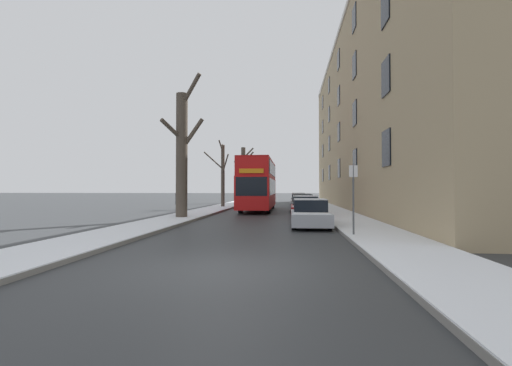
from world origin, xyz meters
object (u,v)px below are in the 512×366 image
(double_decker_bus, at_px, (258,183))
(street_sign_post, at_px, (353,196))
(bare_tree_left_2, at_px, (244,173))
(parked_car_0, at_px, (310,214))
(parked_car_4, at_px, (298,199))
(pedestrian_left_sidewalk, at_px, (179,202))
(bare_tree_left_0, at_px, (182,153))
(parked_car_2, at_px, (302,203))
(parked_car_3, at_px, (300,201))
(parked_car_1, at_px, (305,207))
(bare_tree_left_1, at_px, (223,173))

(double_decker_bus, height_order, street_sign_post, double_decker_bus)
(bare_tree_left_2, relative_size, parked_car_0, 1.87)
(double_decker_bus, distance_m, parked_car_4, 12.00)
(bare_tree_left_2, relative_size, street_sign_post, 2.79)
(parked_car_4, relative_size, pedestrian_left_sidewalk, 2.16)
(street_sign_post, bearing_deg, bare_tree_left_2, 104.49)
(double_decker_bus, relative_size, parked_car_4, 2.74)
(double_decker_bus, bearing_deg, pedestrian_left_sidewalk, -119.33)
(bare_tree_left_0, xyz_separation_m, parked_car_0, (7.63, -3.51, -3.48))
(parked_car_0, height_order, parked_car_4, parked_car_4)
(bare_tree_left_2, xyz_separation_m, parked_car_2, (7.49, -18.84, -3.46))
(bare_tree_left_0, height_order, parked_car_3, bare_tree_left_0)
(double_decker_bus, xyz_separation_m, parked_car_2, (3.72, -0.85, -1.76))
(parked_car_0, relative_size, parked_car_1, 0.92)
(bare_tree_left_2, xyz_separation_m, parked_car_1, (7.49, -24.83, -3.48))
(bare_tree_left_2, bearing_deg, double_decker_bus, -78.15)
(parked_car_2, height_order, pedestrian_left_sidewalk, pedestrian_left_sidewalk)
(double_decker_bus, bearing_deg, bare_tree_left_0, -113.41)
(bare_tree_left_0, height_order, parked_car_2, bare_tree_left_0)
(pedestrian_left_sidewalk, bearing_deg, double_decker_bus, -15.49)
(parked_car_0, distance_m, parked_car_2, 11.69)
(bare_tree_left_0, xyz_separation_m, parked_car_1, (7.63, 2.18, -3.45))
(parked_car_0, bearing_deg, bare_tree_left_0, 155.29)
(parked_car_0, bearing_deg, parked_car_2, 90.00)
(bare_tree_left_0, bearing_deg, bare_tree_left_2, 89.71)
(parked_car_4, bearing_deg, parked_car_2, -90.00)
(parked_car_4, distance_m, pedestrian_left_sidewalk, 20.91)
(parked_car_3, relative_size, pedestrian_left_sidewalk, 2.41)
(bare_tree_left_0, relative_size, pedestrian_left_sidewalk, 4.80)
(double_decker_bus, height_order, pedestrian_left_sidewalk, double_decker_bus)
(parked_car_0, xyz_separation_m, parked_car_3, (0.00, 17.53, 0.01))
(bare_tree_left_1, distance_m, parked_car_0, 18.46)
(parked_car_2, bearing_deg, bare_tree_left_1, 147.81)
(parked_car_0, bearing_deg, parked_car_1, 90.00)
(bare_tree_left_2, relative_size, pedestrian_left_sidewalk, 4.20)
(parked_car_4, bearing_deg, parked_car_0, -90.00)
(parked_car_1, bearing_deg, parked_car_2, 90.00)
(parked_car_1, bearing_deg, parked_car_0, -90.00)
(street_sign_post, bearing_deg, parked_car_4, 92.89)
(bare_tree_left_2, relative_size, parked_car_2, 1.84)
(bare_tree_left_1, distance_m, parked_car_2, 9.52)
(parked_car_0, bearing_deg, parked_car_4, 90.00)
(parked_car_3, xyz_separation_m, pedestrian_left_sidewalk, (-8.19, -12.96, 0.37))
(parked_car_1, height_order, parked_car_4, parked_car_1)
(bare_tree_left_1, height_order, parked_car_0, bare_tree_left_1)
(bare_tree_left_2, xyz_separation_m, double_decker_bus, (3.77, -17.99, -1.70))
(parked_car_1, relative_size, street_sign_post, 1.62)
(bare_tree_left_2, height_order, parked_car_2, bare_tree_left_2)
(bare_tree_left_1, height_order, double_decker_bus, bare_tree_left_1)
(parked_car_2, bearing_deg, parked_car_4, 90.00)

